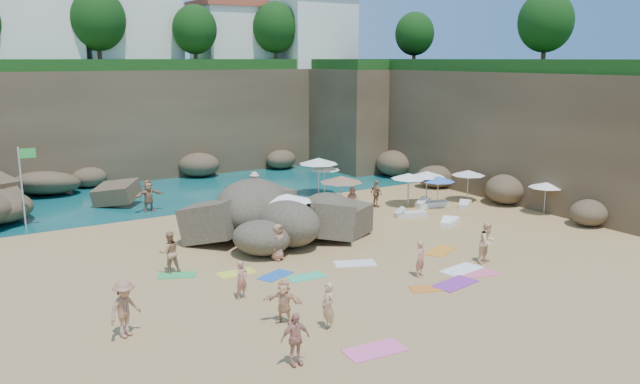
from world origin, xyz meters
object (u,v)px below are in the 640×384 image
parasol_2 (427,174)px  person_stand_3 (376,194)px  lounger_0 (255,204)px  person_stand_1 (170,252)px  person_stand_0 (242,280)px  parasol_1 (324,168)px  person_stand_6 (328,306)px  flag_pole (24,177)px  rock_outcrop (281,239)px  person_stand_5 (148,196)px  person_stand_4 (352,200)px  parasol_0 (319,161)px  person_stand_2 (255,185)px

parasol_2 → person_stand_3: bearing=160.2°
lounger_0 → person_stand_1: (-8.26, -8.88, 0.74)m
lounger_0 → person_stand_0: size_ratio=1.38×
parasol_1 → person_stand_1: 16.88m
person_stand_0 → person_stand_6: 4.22m
flag_pole → parasol_2: flag_pole is taller
rock_outcrop → parasol_2: parasol_2 is taller
lounger_0 → person_stand_6: person_stand_6 is taller
flag_pole → parasol_1: flag_pole is taller
flag_pole → person_stand_5: flag_pole is taller
rock_outcrop → person_stand_4: bearing=23.1°
person_stand_4 → person_stand_5: bearing=173.7°
person_stand_5 → person_stand_6: person_stand_5 is taller
rock_outcrop → person_stand_6: bearing=-109.8°
parasol_2 → parasol_1: bearing=122.8°
person_stand_4 → lounger_0: bearing=161.4°
parasol_1 → person_stand_6: size_ratio=1.26×
parasol_2 → person_stand_4: bearing=171.8°
person_stand_0 → person_stand_6: person_stand_6 is taller
person_stand_5 → person_stand_6: size_ratio=1.15×
person_stand_6 → flag_pole: bearing=-157.3°
lounger_0 → person_stand_1: person_stand_1 is taller
person_stand_0 → person_stand_6: size_ratio=0.90×
parasol_0 → person_stand_0: parasol_0 is taller
person_stand_1 → parasol_2: bearing=-164.2°
rock_outcrop → person_stand_0: (-4.98, -6.25, 0.74)m
parasol_1 → person_stand_5: parasol_1 is taller
person_stand_0 → person_stand_6: bearing=-91.2°
person_stand_3 → parasol_0: bearing=9.8°
person_stand_1 → person_stand_3: (14.50, 4.97, -0.06)m
parasol_0 → person_stand_3: parasol_0 is taller
flag_pole → parasol_2: bearing=-16.8°
parasol_2 → person_stand_6: (-14.89, -12.15, -1.10)m
lounger_0 → person_stand_3: person_stand_3 is taller
person_stand_2 → person_stand_3: (5.28, -5.94, -0.04)m
flag_pole → parasol_2: size_ratio=2.00×
person_stand_4 → parasol_0: bearing=106.9°
person_stand_1 → person_stand_5: size_ratio=0.94×
flag_pole → person_stand_1: (4.18, -10.42, -1.93)m
person_stand_6 → person_stand_0: bearing=-159.6°
person_stand_0 → person_stand_5: person_stand_5 is taller
parasol_0 → person_stand_2: size_ratio=1.48×
person_stand_1 → person_stand_6: person_stand_1 is taller
person_stand_3 → person_stand_5: person_stand_5 is taller
parasol_0 → person_stand_3: (1.12, -4.88, -1.42)m
parasol_0 → person_stand_4: size_ratio=1.70×
person_stand_3 → person_stand_5: size_ratio=0.88×
person_stand_3 → person_stand_2: bearing=38.5°
person_stand_2 → person_stand_3: bearing=142.5°
rock_outcrop → person_stand_2: 9.41m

